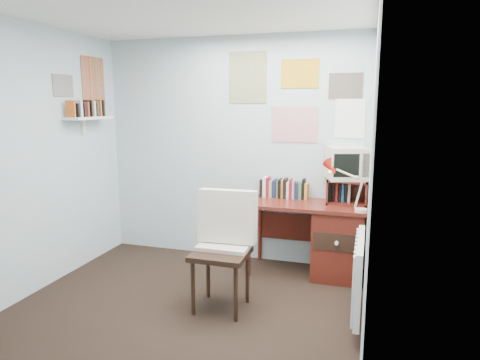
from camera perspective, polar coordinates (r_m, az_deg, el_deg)
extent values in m
plane|color=black|center=(3.66, -9.94, -19.00)|extent=(3.50, 3.50, 0.00)
cube|color=silver|center=(4.85, -1.04, 3.99)|extent=(3.00, 0.02, 2.50)
cube|color=silver|center=(4.15, -29.33, 1.60)|extent=(0.02, 3.50, 2.50)
cube|color=silver|center=(2.88, 16.88, -0.82)|extent=(0.02, 3.50, 2.50)
cube|color=#5F1F15|center=(4.47, 8.94, -3.29)|extent=(1.20, 0.55, 0.03)
cube|color=#5F1F15|center=(4.54, 12.97, -8.19)|extent=(0.50, 0.50, 0.72)
cylinder|color=#5F1F15|center=(4.46, 1.15, -8.26)|extent=(0.04, 0.04, 0.72)
cylinder|color=#5F1F15|center=(4.90, 2.66, -6.58)|extent=(0.04, 0.04, 0.72)
cube|color=#5F1F15|center=(4.83, 6.31, -6.16)|extent=(0.64, 0.02, 0.30)
cube|color=black|center=(3.73, -2.58, -9.82)|extent=(0.51, 0.49, 1.00)
cube|color=#B0190B|center=(4.17, 15.96, -1.27)|extent=(0.30, 0.26, 0.43)
cube|color=#5F1F15|center=(4.52, 14.10, -1.48)|extent=(0.40, 0.30, 0.25)
cube|color=beige|center=(4.49, 14.03, 2.40)|extent=(0.47, 0.45, 0.36)
cube|color=#5F1F15|center=(4.66, 6.38, -1.07)|extent=(0.60, 0.14, 0.22)
cube|color=white|center=(3.65, 15.60, -12.05)|extent=(0.09, 0.80, 0.60)
cube|color=white|center=(4.88, -19.52, 7.81)|extent=(0.20, 0.62, 0.24)
cube|color=white|center=(4.64, 7.32, 11.05)|extent=(1.20, 0.01, 0.90)
cube|color=white|center=(4.94, -20.69, 12.17)|extent=(0.01, 0.70, 0.60)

